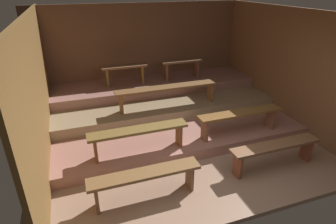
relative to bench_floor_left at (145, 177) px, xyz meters
The scene contains 14 objects.
ground 2.16m from the bench_floor_left, 56.20° to the left, with size 5.94×5.26×0.08m, color #9D7962.
wall_back 4.29m from the bench_floor_left, 73.66° to the left, with size 5.94×0.06×2.56m, color brown.
wall_left 2.43m from the bench_floor_left, 128.86° to the left, with size 0.06×5.26×2.56m, color brown.
wall_right 4.26m from the bench_floor_left, 25.00° to the left, with size 0.06×5.26×2.56m, color brown.
platform_lower 2.61m from the bench_floor_left, 62.93° to the left, with size 5.14×3.37×0.23m, color #A66F60.
platform_middle 3.15m from the bench_floor_left, 67.98° to the left, with size 5.14×2.15×0.23m, color #9B8564.
platform_upper 3.57m from the bench_floor_left, 70.66° to the left, with size 5.14×1.27×0.23m, color #9F6D64.
bench_floor_left is the anchor object (origin of this frame).
bench_floor_right 2.36m from the bench_floor_left, ahead, with size 1.71×0.29×0.48m.
bench_lower_left 0.97m from the bench_floor_left, 81.22° to the left, with size 1.77×0.29×0.48m.
bench_lower_right 2.41m from the bench_floor_left, 22.86° to the left, with size 1.77×0.29×0.48m.
bench_middle_center 2.53m from the bench_floor_left, 62.59° to the left, with size 2.37×0.29×0.48m.
bench_upper_left 3.49m from the bench_floor_left, 83.08° to the left, with size 1.12×0.29×0.48m.
bench_upper_right 3.97m from the bench_floor_left, 60.23° to the left, with size 1.12×0.29×0.48m.
Camera 1 is at (-1.96, -2.79, 3.06)m, focal length 29.69 mm.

